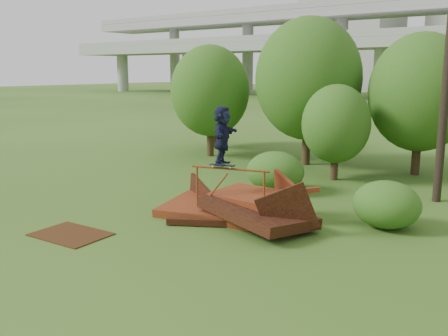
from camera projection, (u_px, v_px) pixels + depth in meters
The scene contains 14 objects.
ground at pixel (201, 244), 12.92m from camera, with size 240.00×240.00×0.00m, color #2D5116.
scrap_pile at pixel (239, 208), 14.98m from camera, with size 5.45×3.47×1.89m.
grind_rail at pixel (230, 183), 14.79m from camera, with size 2.34×0.75×1.59m.
skateboard at pixel (222, 165), 14.78m from camera, with size 0.79×0.42×0.08m.
skater at pixel (222, 136), 14.61m from camera, with size 1.61×0.51×1.74m, color #151A35.
flat_plate at pixel (71, 234), 13.63m from camera, with size 2.00×1.43×0.03m, color #3B200C.
tree_0 at pixel (210, 91), 25.45m from camera, with size 4.04×4.04×5.69m.
tree_1 at pixel (308, 79), 22.98m from camera, with size 4.92×4.92×6.84m.
tree_2 at pixel (336, 124), 20.02m from camera, with size 2.76×2.76×3.88m.
tree_3 at pixel (421, 93), 20.79m from camera, with size 4.31×4.31×5.98m.
tree_6 at pixel (214, 91), 28.31m from camera, with size 3.93×3.93×5.50m.
shrub_left at pixel (275, 172), 18.34m from camera, with size 2.17×2.00×1.50m, color #244F15.
shrub_right at pixel (387, 205), 14.14m from camera, with size 1.92×1.76×1.36m, color #244F15.
building_left at pixel (353, 7), 106.01m from camera, with size 18.00×16.00×35.00m, color #9E9E99.
Camera 1 is at (8.00, -9.35, 4.45)m, focal length 40.00 mm.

